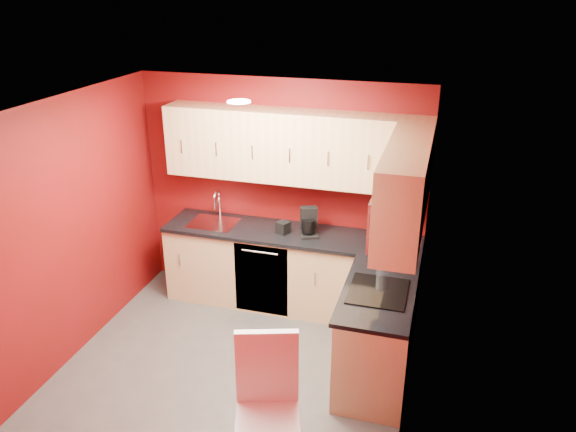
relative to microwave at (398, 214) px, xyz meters
The scene contains 21 objects.
floor 2.18m from the microwave, behind, with size 3.20×3.20×0.00m, color #494744.
ceiling 1.64m from the microwave, behind, with size 3.20×3.20×0.00m, color white.
wall_back 1.95m from the microwave, 136.99° to the left, with size 3.20×3.20×0.00m, color maroon.
wall_front 2.24m from the microwave, 129.35° to the right, with size 3.20×3.20×0.00m, color maroon.
wall_left 3.03m from the microwave, behind, with size 3.00×3.00×0.00m, color maroon.
wall_right 0.50m from the microwave, 44.09° to the right, with size 3.00×3.00×0.00m, color maroon.
base_cabinets_back 1.98m from the microwave, 140.04° to the left, with size 2.80×0.60×0.87m, color tan.
base_cabinets_right 1.23m from the microwave, 151.81° to the left, with size 0.60×1.30×0.87m, color tan.
countertop_back 1.73m from the microwave, 140.47° to the left, with size 2.80×0.63×0.04m, color black.
countertop_right 0.78m from the microwave, 162.04° to the left, with size 0.63×1.27×0.04m, color black.
upper_cabinets_back 1.65m from the microwave, 136.69° to the left, with size 2.80×0.35×0.75m, color tan.
upper_cabinets_right 0.33m from the microwave, 82.65° to the left, with size 0.35×1.55×0.75m.
microwave is the anchor object (origin of this frame).
cooktop 0.75m from the microwave, behind, with size 0.50×0.55×0.01m, color black.
sink 2.43m from the microwave, 154.40° to the left, with size 0.52×0.42×0.35m.
dishwasher_front 2.02m from the microwave, 153.81° to the left, with size 0.60×0.02×0.82m, color black.
downlight 1.62m from the microwave, behind, with size 0.20×0.20×0.01m, color white.
coffee_maker 1.50m from the microwave, 135.50° to the left, with size 0.18×0.24×0.30m, color black, non-canonical shape.
napkin_holder 1.72m from the microwave, 143.19° to the left, with size 0.12×0.12×0.13m, color black, non-canonical shape.
paper_towel 0.80m from the microwave, 104.66° to the left, with size 0.16×0.16×0.28m, color white, non-canonical shape.
dining_chair 1.87m from the microwave, 117.20° to the right, with size 0.46×0.48×1.14m, color white, non-canonical shape.
Camera 1 is at (1.71, -4.10, 3.44)m, focal length 35.00 mm.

